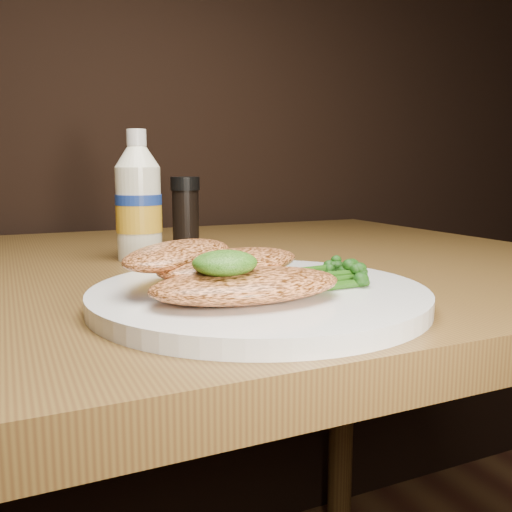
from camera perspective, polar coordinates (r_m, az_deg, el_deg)
name	(u,v)px	position (r m, az deg, el deg)	size (l,w,h in m)	color
plate	(259,296)	(0.48, 0.28, -4.13)	(0.29, 0.29, 0.02)	white
chicken_front	(247,285)	(0.43, -0.94, -3.02)	(0.16, 0.08, 0.03)	#F48B4D
chicken_mid	(231,263)	(0.48, -2.61, -0.78)	(0.15, 0.08, 0.02)	#F48B4D
chicken_back	(179,254)	(0.49, -7.93, 0.16)	(0.14, 0.07, 0.02)	#F48B4D
pesto_front	(225,263)	(0.42, -3.23, -0.73)	(0.05, 0.05, 0.02)	#123708
broccolini_bundle	(305,273)	(0.49, 5.04, -1.75)	(0.14, 0.10, 0.02)	#225312
mayo_bottle	(138,195)	(0.73, -12.07, 6.14)	(0.06, 0.06, 0.17)	white
pepper_grinder	(186,212)	(0.84, -7.29, 4.51)	(0.04, 0.04, 0.11)	black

